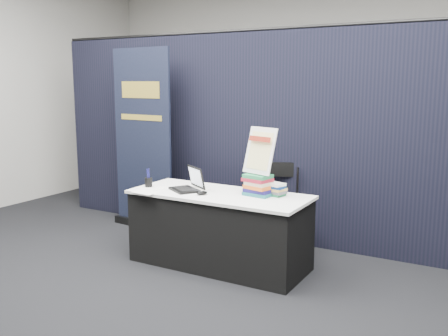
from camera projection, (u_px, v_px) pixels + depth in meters
The scene contains 15 objects.
floor at pixel (189, 283), 4.61m from camera, with size 8.00×8.00×0.00m, color black.
wall_back at pixel (331, 88), 7.73m from camera, with size 8.00×0.02×3.50m, color #ADABA4.
drape_partition at pixel (265, 138), 5.78m from camera, with size 6.00×0.08×2.40m, color black.
display_table at pixel (219, 229), 5.02m from camera, with size 1.80×0.75×0.75m.
laptop at pixel (187, 184), 5.08m from camera, with size 0.39×0.40×0.24m.
mouse at pixel (202, 193), 4.87m from camera, with size 0.07×0.12×0.04m, color black.
brochure_left at pixel (151, 187), 5.21m from camera, with size 0.29×0.20×0.00m, color white.
brochure_mid at pixel (146, 192), 4.99m from camera, with size 0.25×0.18×0.00m, color white.
brochure_right at pixel (192, 189), 5.15m from camera, with size 0.31×0.22×0.00m, color white.
pen_cup at pixel (149, 182), 5.23m from camera, with size 0.08×0.08×0.10m, color black.
book_stack_tall at pixel (258, 185), 4.84m from camera, with size 0.28×0.24×0.21m.
book_stack_short at pixel (275, 189), 4.82m from camera, with size 0.20×0.17×0.13m.
info_sign at pixel (260, 151), 4.81m from camera, with size 0.37×0.23×0.47m.
pullup_banner at pixel (143, 150), 6.23m from camera, with size 0.96×0.17×2.25m.
stacking_chair at pixel (275, 201), 5.56m from camera, with size 0.56×0.58×0.94m.
Camera 1 is at (2.45, -3.63, 1.84)m, focal length 40.00 mm.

